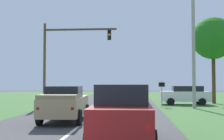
{
  "coord_description": "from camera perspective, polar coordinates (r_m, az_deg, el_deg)",
  "views": [
    {
      "loc": [
        2.66,
        -6.84,
        2.11
      ],
      "look_at": [
        0.88,
        16.18,
        3.11
      ],
      "focal_mm": 46.03,
      "sensor_mm": 36.0,
      "label": 1
    }
  ],
  "objects": [
    {
      "name": "pickup_truck_lead",
      "position": [
        15.8,
        -9.34,
        -6.52
      ],
      "size": [
        2.37,
        5.02,
        1.91
      ],
      "color": "tan",
      "rests_on": "ground_plane"
    },
    {
      "name": "ground_plane",
      "position": [
        17.77,
        -4.28,
        -9.3
      ],
      "size": [
        120.0,
        120.0,
        0.0
      ],
      "primitive_type": "plane",
      "color": "#424244"
    },
    {
      "name": "crossing_suv_far",
      "position": [
        28.23,
        14.37,
        -4.78
      ],
      "size": [
        4.61,
        2.23,
        1.77
      ],
      "color": "silver",
      "rests_on": "ground_plane"
    },
    {
      "name": "keep_moving_sign",
      "position": [
        25.42,
        9.86,
        -3.91
      ],
      "size": [
        0.6,
        0.09,
        2.27
      ],
      "color": "gray",
      "rests_on": "ground_plane"
    },
    {
      "name": "traffic_light",
      "position": [
        26.93,
        -9.7,
        3.66
      ],
      "size": [
        6.83,
        0.4,
        7.6
      ],
      "color": "brown",
      "rests_on": "ground_plane"
    },
    {
      "name": "oak_tree_right",
      "position": [
        30.88,
        19.44,
        5.91
      ],
      "size": [
        4.24,
        4.24,
        8.7
      ],
      "color": "#4C351E",
      "rests_on": "ground_plane"
    },
    {
      "name": "utility_pole_right",
      "position": [
        24.57,
        15.89,
        4.54
      ],
      "size": [
        0.28,
        0.28,
        10.15
      ],
      "primitive_type": "cylinder",
      "color": "#9E998E",
      "rests_on": "ground_plane"
    },
    {
      "name": "red_suv_near",
      "position": [
        10.16,
        2.11,
        -8.41
      ],
      "size": [
        2.16,
        4.66,
        2.04
      ],
      "color": "maroon",
      "rests_on": "ground_plane"
    }
  ]
}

